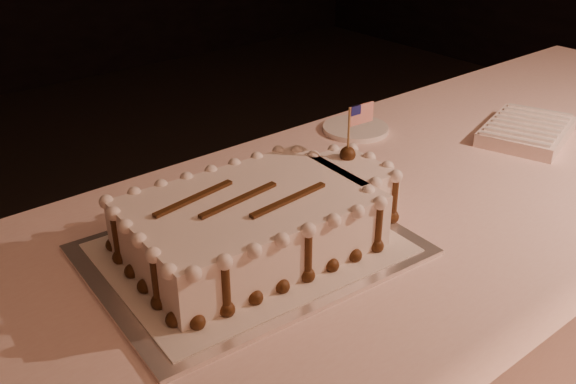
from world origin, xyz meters
TOP-DOWN VIEW (x-y plane):
  - banquet_table at (0.00, 0.60)m, footprint 2.40×0.80m
  - cake_board at (-0.39, 0.63)m, footprint 0.53×0.41m
  - doily at (-0.39, 0.63)m, footprint 0.47×0.37m
  - sheet_cake at (-0.36, 0.62)m, footprint 0.49×0.30m
  - napkin_stack at (0.39, 0.61)m, footprint 0.27×0.23m
  - side_plate at (0.12, 0.89)m, footprint 0.16×0.16m

SIDE VIEW (x-z plane):
  - banquet_table at x=0.00m, z-range 0.00..0.75m
  - cake_board at x=-0.39m, z-range 0.75..0.76m
  - side_plate at x=0.12m, z-range 0.75..0.76m
  - doily at x=-0.39m, z-range 0.76..0.76m
  - napkin_stack at x=0.39m, z-range 0.75..0.79m
  - sheet_cake at x=-0.36m, z-range 0.71..0.90m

